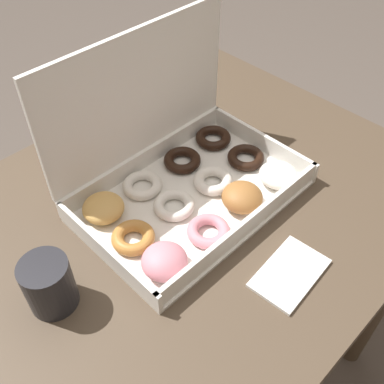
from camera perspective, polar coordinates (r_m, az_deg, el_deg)
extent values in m
plane|color=#564C44|center=(1.48, -1.15, -23.14)|extent=(8.00, 8.00, 0.00)
cube|color=#4C3D2D|center=(0.82, -1.92, -3.37)|extent=(0.99, 0.71, 0.03)
cylinder|color=#4C3D2D|center=(1.47, 2.89, 2.28)|extent=(0.06, 0.06, 0.75)
cube|color=silver|center=(0.83, 0.00, -0.78)|extent=(0.40, 0.26, 0.01)
cube|color=white|center=(0.76, 6.73, -4.51)|extent=(0.40, 0.01, 0.04)
cube|color=white|center=(0.88, -5.77, 4.42)|extent=(0.40, 0.01, 0.04)
cube|color=white|center=(0.73, -11.06, -7.42)|extent=(0.01, 0.26, 0.04)
cube|color=white|center=(0.92, 8.74, 6.41)|extent=(0.01, 0.26, 0.04)
cube|color=white|center=(0.80, -6.88, 12.12)|extent=(0.40, 0.01, 0.24)
ellipsoid|color=pink|center=(0.71, -3.51, -8.76)|extent=(0.07, 0.07, 0.04)
torus|color=pink|center=(0.76, 1.92, -5.13)|extent=(0.07, 0.07, 0.02)
ellipsoid|color=#9E6633|center=(0.80, 6.39, -0.65)|extent=(0.07, 0.07, 0.04)
ellipsoid|color=white|center=(0.86, 10.90, 2.15)|extent=(0.07, 0.07, 0.03)
torus|color=#B77A38|center=(0.76, -7.59, -5.67)|extent=(0.07, 0.07, 0.02)
torus|color=white|center=(0.80, -2.53, -1.86)|extent=(0.07, 0.07, 0.02)
torus|color=white|center=(0.84, 2.43, 1.59)|extent=(0.07, 0.07, 0.02)
torus|color=black|center=(0.90, 6.82, 4.38)|extent=(0.07, 0.07, 0.02)
ellipsoid|color=tan|center=(0.80, -11.19, -1.99)|extent=(0.07, 0.07, 0.04)
torus|color=white|center=(0.84, -6.33, 0.84)|extent=(0.07, 0.07, 0.02)
torus|color=black|center=(0.88, -1.25, 4.06)|extent=(0.07, 0.07, 0.02)
torus|color=black|center=(0.94, 2.71, 6.88)|extent=(0.07, 0.07, 0.02)
cylinder|color=#232328|center=(0.70, -17.88, -10.91)|extent=(0.07, 0.07, 0.09)
cylinder|color=black|center=(0.66, -18.66, -8.96)|extent=(0.06, 0.06, 0.01)
cube|color=white|center=(0.74, 12.30, -10.03)|extent=(0.13, 0.09, 0.01)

